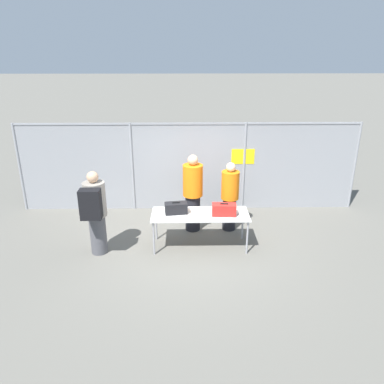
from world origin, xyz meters
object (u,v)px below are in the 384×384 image
object	(u,v)px
suitcase_red	(224,210)
security_worker_near	(193,192)
utility_trailer	(252,170)
traveler_hooded	(95,211)
inspection_table	(200,216)
suitcase_black	(176,208)
security_worker_far	(230,196)

from	to	relation	value
suitcase_red	security_worker_near	bearing A→B (deg)	125.70
suitcase_red	utility_trailer	xyz separation A→B (m)	(1.37, 4.44, -0.54)
traveler_hooded	utility_trailer	size ratio (longest dim) A/B	0.42
inspection_table	security_worker_near	bearing A→B (deg)	99.75
utility_trailer	suitcase_red	bearing A→B (deg)	-107.11
suitcase_black	security_worker_far	xyz separation A→B (m)	(1.24, 0.80, -0.04)
suitcase_red	inspection_table	bearing A→B (deg)	172.32
security_worker_far	utility_trailer	world-z (taller)	security_worker_far
inspection_table	traveler_hooded	bearing A→B (deg)	-172.51
inspection_table	security_worker_far	distance (m)	1.11
suitcase_black	suitcase_red	bearing A→B (deg)	-5.98
suitcase_black	suitcase_red	distance (m)	1.02
suitcase_red	security_worker_far	bearing A→B (deg)	75.94
utility_trailer	security_worker_far	bearing A→B (deg)	-107.88
security_worker_near	security_worker_far	distance (m)	0.87
suitcase_red	utility_trailer	size ratio (longest dim) A/B	0.12
security_worker_near	utility_trailer	xyz separation A→B (m)	(2.01, 3.55, -0.60)
inspection_table	security_worker_far	world-z (taller)	security_worker_far
security_worker_near	suitcase_red	bearing A→B (deg)	112.99
suitcase_red	traveler_hooded	bearing A→B (deg)	-175.36
utility_trailer	security_worker_near	bearing A→B (deg)	-119.52
inspection_table	security_worker_near	distance (m)	0.87
suitcase_black	security_worker_near	world-z (taller)	security_worker_near
security_worker_near	security_worker_far	size ratio (longest dim) A/B	1.11
security_worker_near	utility_trailer	distance (m)	4.12
security_worker_far	suitcase_red	bearing A→B (deg)	85.24
traveler_hooded	utility_trailer	bearing A→B (deg)	61.34
traveler_hooded	utility_trailer	distance (m)	6.19
suitcase_red	security_worker_far	distance (m)	0.93
inspection_table	suitcase_red	world-z (taller)	suitcase_red
suitcase_red	traveler_hooded	xyz separation A→B (m)	(-2.66, -0.22, 0.09)
inspection_table	security_worker_far	bearing A→B (deg)	48.98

